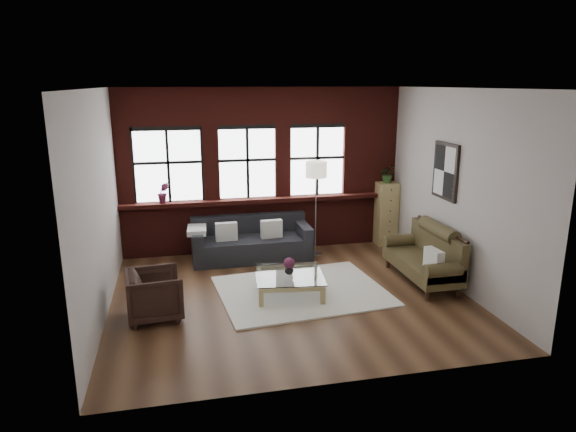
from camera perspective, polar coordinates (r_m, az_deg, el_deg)
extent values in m
plane|color=#462B19|center=(8.24, 0.22, -8.84)|extent=(5.50, 5.50, 0.00)
plane|color=white|center=(7.56, 0.25, 14.02)|extent=(5.50, 5.50, 0.00)
plane|color=#BBB4AE|center=(10.15, -2.87, 5.08)|extent=(5.50, 0.00, 5.50)
plane|color=#BBB4AE|center=(5.41, 6.06, -3.54)|extent=(5.50, 0.00, 5.50)
plane|color=#BBB4AE|center=(7.64, -20.34, 1.00)|extent=(0.00, 5.00, 5.00)
plane|color=#BBB4AE|center=(8.75, 18.11, 2.83)|extent=(0.00, 5.00, 5.00)
cube|color=#4E1612|center=(10.11, -2.69, 1.81)|extent=(5.50, 0.30, 0.08)
cube|color=silver|center=(8.38, 1.52, -8.32)|extent=(2.78, 2.28, 0.03)
cube|color=silver|center=(9.59, -6.86, -1.73)|extent=(0.40, 0.15, 0.34)
cube|color=silver|center=(9.71, -1.85, -1.44)|extent=(0.41, 0.18, 0.34)
cube|color=silver|center=(8.40, 15.88, -4.69)|extent=(0.17, 0.39, 0.34)
imported|color=black|center=(7.62, -14.60, -8.47)|extent=(0.85, 0.83, 0.70)
imported|color=#B2B2B2|center=(8.14, 0.14, -5.97)|extent=(0.15, 0.15, 0.15)
sphere|color=#672344|center=(8.10, 0.14, -5.24)|extent=(0.18, 0.18, 0.18)
cube|color=tan|center=(10.79, 10.81, 0.26)|extent=(0.40, 0.40, 1.30)
imported|color=#2D5923|center=(10.62, 11.02, 4.61)|extent=(0.36, 0.32, 0.36)
imported|color=#672344|center=(9.90, -13.70, 2.53)|extent=(0.23, 0.19, 0.39)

